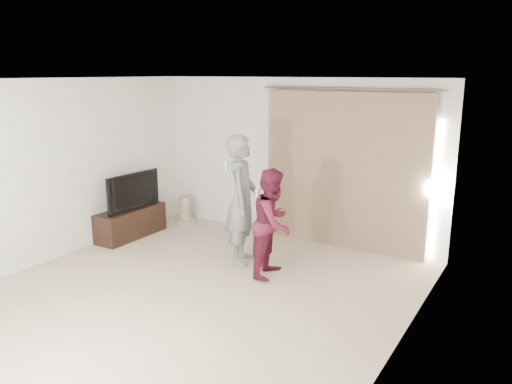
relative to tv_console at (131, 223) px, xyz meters
The scene contains 10 objects.
floor 2.62m from the tv_console, 29.76° to the right, with size 5.50×5.50×0.00m, color #C6B194.
wall_back 2.89m from the tv_console, 32.71° to the left, with size 5.00×0.04×2.60m, color white.
wall_left 1.69m from the tv_console, 100.28° to the right, with size 0.04×5.50×2.60m.
ceiling 3.52m from the tv_console, 29.76° to the right, with size 5.00×5.50×0.01m, color silver.
curtain 3.60m from the tv_console, 23.55° to the left, with size 2.80×0.11×2.46m.
tv_console is the anchor object (origin of this frame).
tv 0.55m from the tv_console, ahead, with size 1.06×0.14×0.61m, color black.
scratching_post 1.10m from the tv_console, 74.80° to the left, with size 0.37×0.37×0.50m.
person_man 2.30m from the tv_console, ahead, with size 0.68×0.80×1.85m.
person_woman 2.85m from the tv_console, ahead, with size 0.64×0.78×1.46m.
Camera 1 is at (3.63, -4.41, 2.68)m, focal length 35.00 mm.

